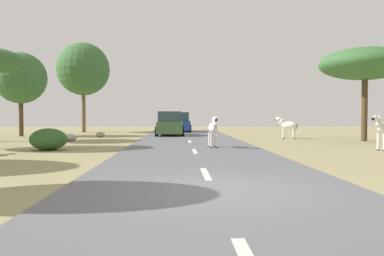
{
  "coord_description": "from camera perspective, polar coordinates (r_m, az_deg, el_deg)",
  "views": [
    {
      "loc": [
        -0.79,
        -7.39,
        1.47
      ],
      "look_at": [
        -0.08,
        10.82,
        0.9
      ],
      "focal_mm": 36.1,
      "sensor_mm": 36.0,
      "label": 1
    }
  ],
  "objects": [
    {
      "name": "tree_3",
      "position": [
        24.63,
        24.2,
        8.58
      ],
      "size": [
        5.17,
        5.17,
        5.37
      ],
      "color": "#4C3823",
      "rests_on": "ground_plane"
    },
    {
      "name": "ground_plane",
      "position": [
        7.58,
        3.84,
        -9.41
      ],
      "size": [
        90.0,
        90.0,
        0.0
      ],
      "primitive_type": "plane",
      "color": "#998E60"
    },
    {
      "name": "lane_markings",
      "position": [
        6.58,
        4.01,
        -10.65
      ],
      "size": [
        0.16,
        56.0,
        0.01
      ],
      "color": "silver",
      "rests_on": "road"
    },
    {
      "name": "rock_0",
      "position": [
        27.26,
        -13.37,
        -0.93
      ],
      "size": [
        0.59,
        0.48,
        0.39
      ],
      "primitive_type": "ellipsoid",
      "color": "gray",
      "rests_on": "ground_plane"
    },
    {
      "name": "road",
      "position": [
        7.56,
        3.18,
        -9.23
      ],
      "size": [
        6.0,
        64.0,
        0.05
      ],
      "primitive_type": "cube",
      "color": "slate",
      "rests_on": "ground_plane"
    },
    {
      "name": "car_1",
      "position": [
        28.14,
        -3.29,
        0.53
      ],
      "size": [
        2.04,
        4.35,
        1.74
      ],
      "rotation": [
        0.0,
        0.0,
        0.0
      ],
      "color": "#476B38",
      "rests_on": "road"
    },
    {
      "name": "tree_2",
      "position": [
        36.12,
        -15.77,
        8.35
      ],
      "size": [
        4.68,
        4.68,
        7.99
      ],
      "color": "brown",
      "rests_on": "ground_plane"
    },
    {
      "name": "tree_1",
      "position": [
        30.46,
        -24.0,
        6.75
      ],
      "size": [
        3.67,
        3.67,
        6.03
      ],
      "color": "#4C3823",
      "rests_on": "ground_plane"
    },
    {
      "name": "zebra_0",
      "position": [
        17.31,
        3.17,
        -0.04
      ],
      "size": [
        0.46,
        1.54,
        1.45
      ],
      "rotation": [
        0.0,
        0.0,
        3.2
      ],
      "color": "silver",
      "rests_on": "road"
    },
    {
      "name": "rock_1",
      "position": [
        23.54,
        -17.56,
        -1.36
      ],
      "size": [
        0.78,
        0.74,
        0.42
      ],
      "primitive_type": "ellipsoid",
      "color": "#A89E8C",
      "rests_on": "ground_plane"
    },
    {
      "name": "car_0",
      "position": [
        34.55,
        -1.97,
        0.77
      ],
      "size": [
        2.16,
        4.41,
        1.74
      ],
      "rotation": [
        0.0,
        0.0,
        0.04
      ],
      "color": "#1E479E",
      "rests_on": "road"
    },
    {
      "name": "bush_1",
      "position": [
        17.61,
        -20.44,
        -1.57
      ],
      "size": [
        1.57,
        1.41,
        0.94
      ],
      "primitive_type": "ellipsoid",
      "color": "#2D5628",
      "rests_on": "ground_plane"
    },
    {
      "name": "zebra_3",
      "position": [
        25.49,
        13.94,
        0.38
      ],
      "size": [
        1.38,
        1.0,
        1.45
      ],
      "rotation": [
        0.0,
        0.0,
        1.02
      ],
      "color": "silver",
      "rests_on": "ground_plane"
    }
  ]
}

